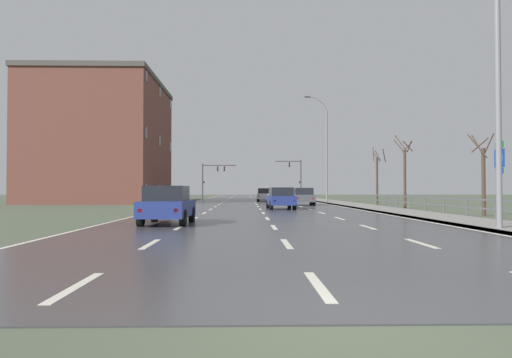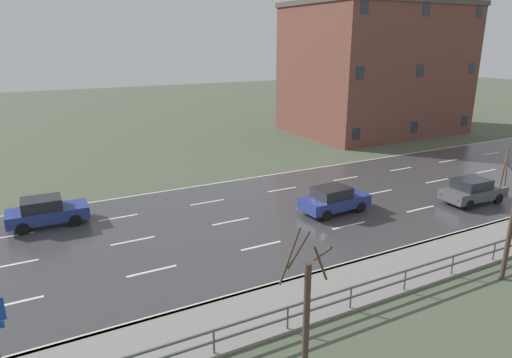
% 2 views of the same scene
% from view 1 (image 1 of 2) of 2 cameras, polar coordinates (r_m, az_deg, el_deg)
% --- Properties ---
extents(ground_plane, '(160.00, 160.00, 0.12)m').
position_cam_1_polar(ground_plane, '(53.02, -0.13, -2.86)').
color(ground_plane, '#4C5642').
extents(road_asphalt_strip, '(14.00, 120.00, 0.03)m').
position_cam_1_polar(road_asphalt_strip, '(65.00, -0.34, -2.50)').
color(road_asphalt_strip, '#3D3D3F').
rests_on(road_asphalt_strip, ground).
extents(sidewalk_right, '(3.00, 120.00, 0.12)m').
position_cam_1_polar(sidewalk_right, '(65.69, 7.04, -2.44)').
color(sidewalk_right, gray).
rests_on(sidewalk_right, ground).
extents(guardrail, '(0.07, 27.31, 1.00)m').
position_cam_1_polar(guardrail, '(28.36, 21.38, -2.61)').
color(guardrail, '#515459').
rests_on(guardrail, ground).
extents(street_lamp_foreground, '(2.54, 0.24, 10.77)m').
position_cam_1_polar(street_lamp_foreground, '(18.68, 26.34, 10.75)').
color(street_lamp_foreground, slate).
rests_on(street_lamp_foreground, ground).
extents(street_lamp_midground, '(2.44, 0.24, 11.41)m').
position_cam_1_polar(street_lamp_midground, '(51.67, 8.24, 3.39)').
color(street_lamp_midground, slate).
rests_on(street_lamp_midground, ground).
extents(highway_sign, '(0.09, 0.68, 3.24)m').
position_cam_1_polar(highway_sign, '(19.98, 26.97, 0.75)').
color(highway_sign, slate).
rests_on(highway_sign, ground).
extents(traffic_signal_right, '(4.20, 0.36, 6.23)m').
position_cam_1_polar(traffic_signal_right, '(77.61, 4.84, 0.66)').
color(traffic_signal_right, '#38383A').
rests_on(traffic_signal_right, ground).
extents(traffic_signal_left, '(5.44, 0.36, 5.55)m').
position_cam_1_polar(traffic_signal_left, '(77.07, -5.32, 0.56)').
color(traffic_signal_left, '#38383A').
rests_on(traffic_signal_left, ground).
extents(car_near_right, '(1.94, 4.16, 1.57)m').
position_cam_1_polar(car_near_right, '(43.33, 5.66, -2.07)').
color(car_near_right, '#474C51').
rests_on(car_near_right, ground).
extents(car_far_left, '(2.00, 4.19, 1.57)m').
position_cam_1_polar(car_far_left, '(56.92, 1.06, -1.88)').
color(car_far_left, '#B7B7BC').
rests_on(car_far_left, ground).
extents(car_near_left, '(1.99, 4.18, 1.57)m').
position_cam_1_polar(car_near_left, '(34.58, 2.96, -2.28)').
color(car_near_left, navy).
rests_on(car_near_left, ground).
extents(car_mid_centre, '(1.90, 4.13, 1.57)m').
position_cam_1_polar(car_mid_centre, '(19.85, -10.45, -3.02)').
color(car_mid_centre, navy).
rests_on(car_mid_centre, ground).
extents(car_distant, '(1.85, 4.11, 1.57)m').
position_cam_1_polar(car_distant, '(68.17, 0.98, -1.78)').
color(car_distant, '#B7B7BC').
rests_on(car_distant, ground).
extents(brick_building, '(12.86, 17.47, 13.47)m').
position_cam_1_polar(brick_building, '(56.08, -17.75, 4.25)').
color(brick_building, brown).
rests_on(brick_building, ground).
extents(bare_tree_near, '(1.31, 1.36, 4.46)m').
position_cam_1_polar(bare_tree_near, '(28.63, 25.35, 0.31)').
color(bare_tree_near, '#423328').
rests_on(bare_tree_near, ground).
extents(bare_tree_mid, '(1.45, 1.55, 5.56)m').
position_cam_1_polar(bare_tree_mid, '(37.98, 17.25, 0.59)').
color(bare_tree_mid, '#423328').
rests_on(bare_tree_mid, ground).
extents(bare_tree_far, '(1.33, 1.40, 5.44)m').
position_cam_1_polar(bare_tree_far, '(45.92, 14.19, 0.14)').
color(bare_tree_far, '#423328').
rests_on(bare_tree_far, ground).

